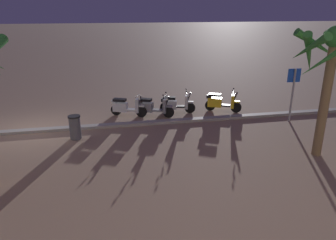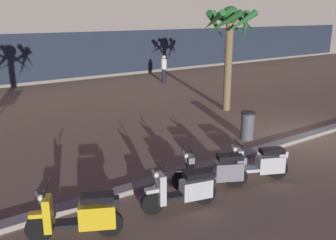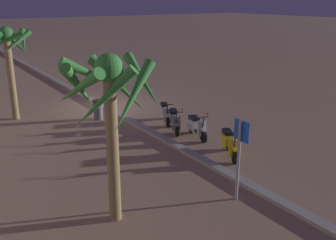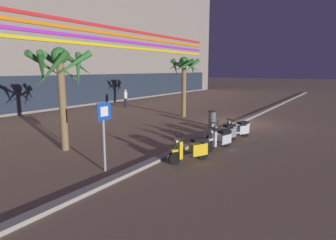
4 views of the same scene
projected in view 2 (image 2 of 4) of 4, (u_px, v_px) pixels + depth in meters
ground_plane at (309, 138)px, 12.83m from camera, size 200.00×200.00×0.00m
curb_strip at (308, 136)px, 12.85m from camera, size 60.00×0.36×0.12m
scooter_yellow_second_in_line at (82, 215)px, 6.98m from camera, size 1.65×0.96×1.17m
scooter_silver_gap_after_mid at (185, 189)px, 8.09m from camera, size 1.71×0.71×1.17m
scooter_grey_last_in_row at (217, 171)px, 8.99m from camera, size 1.71×0.98×1.17m
scooter_silver_mid_rear at (260, 164)px, 9.43m from camera, size 1.67×0.91×1.04m
palm_tree_mid_walkway at (230, 32)px, 15.63m from camera, size 2.29×2.26×4.39m
pedestrian_window_shopping at (164, 68)px, 22.75m from camera, size 0.40×0.45×1.69m
litter_bin at (248, 125)px, 12.55m from camera, size 0.48×0.48×0.95m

